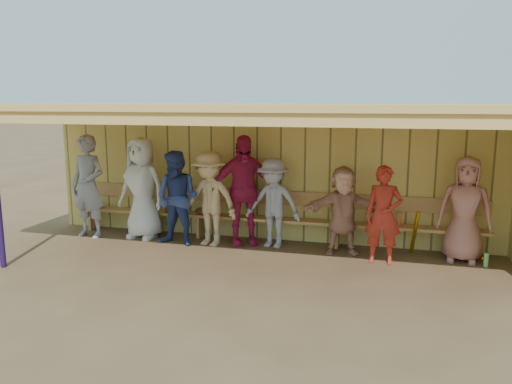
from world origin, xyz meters
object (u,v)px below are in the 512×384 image
(player_f, at_px, (343,210))
(player_g, at_px, (383,215))
(player_e, at_px, (273,203))
(bench, at_px, (267,213))
(player_a, at_px, (88,186))
(player_c, at_px, (178,198))
(player_h, at_px, (465,209))
(player_b, at_px, (142,188))
(player_d, at_px, (243,190))
(player_extra, at_px, (210,199))

(player_f, relative_size, player_g, 0.95)
(player_e, xyz_separation_m, bench, (-0.20, 0.33, -0.26))
(player_g, xyz_separation_m, bench, (-2.08, 0.76, -0.25))
(player_a, relative_size, bench, 0.26)
(player_c, xyz_separation_m, player_h, (4.79, 0.32, 0.00))
(player_a, distance_m, player_h, 6.64)
(player_f, xyz_separation_m, player_h, (1.91, 0.10, 0.10))
(player_b, height_order, player_d, player_d)
(player_c, relative_size, player_e, 1.08)
(player_c, xyz_separation_m, player_extra, (0.55, 0.14, -0.00))
(player_f, distance_m, player_extra, 2.34)
(player_b, relative_size, player_extra, 1.13)
(player_d, height_order, player_h, player_d)
(player_e, xyz_separation_m, player_h, (3.12, -0.00, 0.06))
(player_c, height_order, player_g, player_c)
(player_h, bearing_deg, player_extra, -170.33)
(player_a, distance_m, player_f, 4.74)
(player_a, height_order, player_d, player_d)
(player_a, xyz_separation_m, player_e, (3.52, 0.24, -0.18))
(player_g, bearing_deg, player_h, 20.52)
(player_f, bearing_deg, player_c, 170.35)
(player_d, relative_size, player_h, 1.16)
(player_e, bearing_deg, player_a, -166.79)
(player_b, xyz_separation_m, player_extra, (1.38, -0.13, -0.11))
(player_e, bearing_deg, bench, 129.72)
(player_h, bearing_deg, bench, -178.59)
(player_a, distance_m, player_c, 1.86)
(player_d, xyz_separation_m, player_f, (1.78, -0.13, -0.24))
(player_d, distance_m, player_e, 0.60)
(player_b, bearing_deg, player_g, 2.30)
(player_d, distance_m, player_g, 2.50)
(player_c, bearing_deg, player_a, -176.41)
(player_extra, bearing_deg, player_g, 8.54)
(bench, bearing_deg, player_e, -59.55)
(player_b, height_order, player_h, player_b)
(player_h, bearing_deg, player_c, -168.93)
(player_extra, bearing_deg, player_b, -172.18)
(player_a, relative_size, player_h, 1.14)
(player_e, height_order, player_f, player_e)
(bench, bearing_deg, player_f, -16.97)
(player_d, distance_m, player_h, 3.69)
(player_f, bearing_deg, bench, 148.84)
(player_b, distance_m, player_extra, 1.40)
(player_a, xyz_separation_m, player_f, (4.73, 0.14, -0.22))
(player_e, relative_size, player_h, 0.92)
(player_g, relative_size, player_h, 0.92)
(player_b, bearing_deg, player_e, 8.43)
(player_f, height_order, player_h, player_h)
(player_d, relative_size, player_e, 1.25)
(player_extra, bearing_deg, player_e, 22.61)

